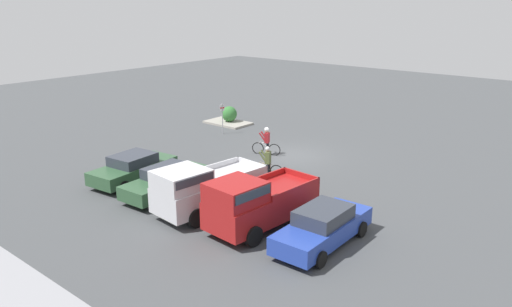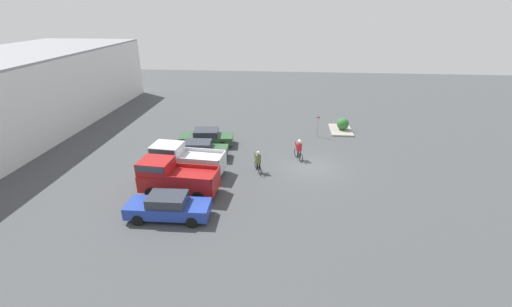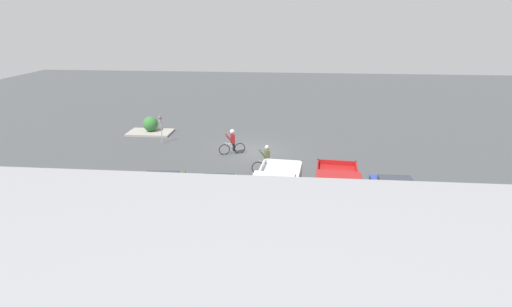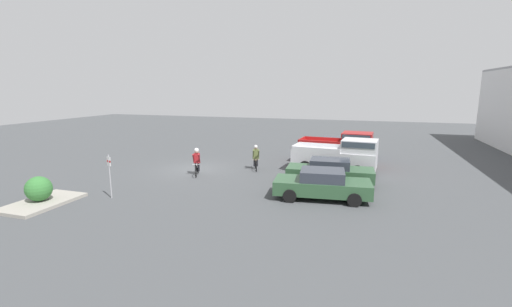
{
  "view_description": "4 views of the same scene",
  "coord_description": "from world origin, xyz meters",
  "px_view_note": "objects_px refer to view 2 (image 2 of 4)",
  "views": [
    {
      "loc": [
        -16.61,
        23.33,
        8.89
      ],
      "look_at": [
        -0.59,
        4.12,
        1.2
      ],
      "focal_mm": 35.0,
      "sensor_mm": 36.0,
      "label": 1
    },
    {
      "loc": [
        -23.78,
        2.04,
        11.39
      ],
      "look_at": [
        -0.59,
        4.12,
        1.2
      ],
      "focal_mm": 24.0,
      "sensor_mm": 36.0,
      "label": 2
    },
    {
      "loc": [
        -2.62,
        25.77,
        8.7
      ],
      "look_at": [
        -0.59,
        4.12,
        1.2
      ],
      "focal_mm": 28.0,
      "sensor_mm": 36.0,
      "label": 3
    },
    {
      "loc": [
        19.84,
        10.64,
        5.28
      ],
      "look_at": [
        -0.59,
        4.12,
        1.2
      ],
      "focal_mm": 24.0,
      "sensor_mm": 36.0,
      "label": 4
    }
  ],
  "objects_px": {
    "pickup_truck_1": "(183,159)",
    "sedan_2": "(207,137)",
    "sedan_0": "(168,207)",
    "cyclist_1": "(258,162)",
    "shrub": "(343,124)",
    "cyclist_0": "(299,149)",
    "pickup_truck_0": "(173,177)",
    "sedan_1": "(198,150)",
    "fire_lane_sign": "(318,123)"
  },
  "relations": [
    {
      "from": "pickup_truck_1",
      "to": "fire_lane_sign",
      "type": "relative_size",
      "value": 2.45
    },
    {
      "from": "sedan_1",
      "to": "cyclist_0",
      "type": "bearing_deg",
      "value": -86.7
    },
    {
      "from": "pickup_truck_1",
      "to": "fire_lane_sign",
      "type": "height_order",
      "value": "pickup_truck_1"
    },
    {
      "from": "sedan_0",
      "to": "pickup_truck_0",
      "type": "height_order",
      "value": "pickup_truck_0"
    },
    {
      "from": "pickup_truck_1",
      "to": "shrub",
      "type": "xyz_separation_m",
      "value": [
        10.36,
        -12.83,
        -0.41
      ]
    },
    {
      "from": "sedan_0",
      "to": "cyclist_0",
      "type": "height_order",
      "value": "cyclist_0"
    },
    {
      "from": "pickup_truck_0",
      "to": "sedan_1",
      "type": "bearing_deg",
      "value": -1.89
    },
    {
      "from": "fire_lane_sign",
      "to": "shrub",
      "type": "height_order",
      "value": "fire_lane_sign"
    },
    {
      "from": "pickup_truck_0",
      "to": "cyclist_0",
      "type": "bearing_deg",
      "value": -53.72
    },
    {
      "from": "sedan_1",
      "to": "cyclist_1",
      "type": "relative_size",
      "value": 2.88
    },
    {
      "from": "sedan_2",
      "to": "shrub",
      "type": "xyz_separation_m",
      "value": [
        4.8,
        -12.39,
        0.01
      ]
    },
    {
      "from": "sedan_2",
      "to": "shrub",
      "type": "height_order",
      "value": "sedan_2"
    },
    {
      "from": "pickup_truck_0",
      "to": "pickup_truck_1",
      "type": "distance_m",
      "value": 2.81
    },
    {
      "from": "sedan_0",
      "to": "fire_lane_sign",
      "type": "distance_m",
      "value": 17.17
    },
    {
      "from": "pickup_truck_0",
      "to": "fire_lane_sign",
      "type": "distance_m",
      "value": 15.26
    },
    {
      "from": "pickup_truck_0",
      "to": "fire_lane_sign",
      "type": "height_order",
      "value": "pickup_truck_0"
    },
    {
      "from": "sedan_0",
      "to": "shrub",
      "type": "relative_size",
      "value": 4.16
    },
    {
      "from": "sedan_2",
      "to": "cyclist_1",
      "type": "bearing_deg",
      "value": -134.39
    },
    {
      "from": "sedan_1",
      "to": "fire_lane_sign",
      "type": "xyz_separation_m",
      "value": [
        5.87,
        -9.91,
        0.6
      ]
    },
    {
      "from": "sedan_2",
      "to": "shrub",
      "type": "relative_size",
      "value": 4.11
    },
    {
      "from": "pickup_truck_0",
      "to": "sedan_1",
      "type": "distance_m",
      "value": 5.59
    },
    {
      "from": "pickup_truck_1",
      "to": "pickup_truck_0",
      "type": "bearing_deg",
      "value": -176.41
    },
    {
      "from": "pickup_truck_1",
      "to": "fire_lane_sign",
      "type": "bearing_deg",
      "value": -49.95
    },
    {
      "from": "sedan_0",
      "to": "fire_lane_sign",
      "type": "height_order",
      "value": "fire_lane_sign"
    },
    {
      "from": "sedan_2",
      "to": "fire_lane_sign",
      "type": "xyz_separation_m",
      "value": [
        3.07,
        -9.83,
        0.59
      ]
    },
    {
      "from": "pickup_truck_1",
      "to": "sedan_2",
      "type": "xyz_separation_m",
      "value": [
        5.56,
        -0.44,
        -0.42
      ]
    },
    {
      "from": "cyclist_0",
      "to": "cyclist_1",
      "type": "relative_size",
      "value": 1.02
    },
    {
      "from": "cyclist_0",
      "to": "shrub",
      "type": "relative_size",
      "value": 1.49
    },
    {
      "from": "sedan_2",
      "to": "shrub",
      "type": "bearing_deg",
      "value": -68.85
    },
    {
      "from": "pickup_truck_1",
      "to": "cyclist_0",
      "type": "distance_m",
      "value": 9.0
    },
    {
      "from": "sedan_2",
      "to": "cyclist_0",
      "type": "xyz_separation_m",
      "value": [
        -2.34,
        -7.96,
        0.17
      ]
    },
    {
      "from": "pickup_truck_1",
      "to": "cyclist_1",
      "type": "relative_size",
      "value": 3.15
    },
    {
      "from": "pickup_truck_0",
      "to": "cyclist_0",
      "type": "xyz_separation_m",
      "value": [
        6.03,
        -8.22,
        -0.29
      ]
    },
    {
      "from": "pickup_truck_0",
      "to": "shrub",
      "type": "height_order",
      "value": "pickup_truck_0"
    },
    {
      "from": "pickup_truck_0",
      "to": "shrub",
      "type": "relative_size",
      "value": 4.42
    },
    {
      "from": "sedan_2",
      "to": "cyclist_0",
      "type": "height_order",
      "value": "cyclist_0"
    },
    {
      "from": "pickup_truck_0",
      "to": "sedan_1",
      "type": "relative_size",
      "value": 1.05
    },
    {
      "from": "pickup_truck_1",
      "to": "shrub",
      "type": "distance_m",
      "value": 16.5
    },
    {
      "from": "cyclist_1",
      "to": "sedan_0",
      "type": "bearing_deg",
      "value": 143.99
    },
    {
      "from": "sedan_0",
      "to": "cyclist_0",
      "type": "distance_m",
      "value": 11.72
    },
    {
      "from": "sedan_2",
      "to": "shrub",
      "type": "distance_m",
      "value": 13.29
    },
    {
      "from": "sedan_0",
      "to": "cyclist_1",
      "type": "relative_size",
      "value": 2.85
    },
    {
      "from": "pickup_truck_0",
      "to": "sedan_2",
      "type": "distance_m",
      "value": 8.39
    },
    {
      "from": "pickup_truck_1",
      "to": "sedan_2",
      "type": "relative_size",
      "value": 1.12
    },
    {
      "from": "sedan_2",
      "to": "fire_lane_sign",
      "type": "bearing_deg",
      "value": -72.66
    },
    {
      "from": "pickup_truck_1",
      "to": "sedan_1",
      "type": "bearing_deg",
      "value": -7.42
    },
    {
      "from": "sedan_0",
      "to": "sedan_1",
      "type": "xyz_separation_m",
      "value": [
        8.4,
        0.37,
        -0.02
      ]
    },
    {
      "from": "cyclist_1",
      "to": "shrub",
      "type": "distance_m",
      "value": 12.18
    },
    {
      "from": "pickup_truck_0",
      "to": "sedan_2",
      "type": "relative_size",
      "value": 1.07
    },
    {
      "from": "sedan_1",
      "to": "cyclist_1",
      "type": "distance_m",
      "value": 5.4
    }
  ]
}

